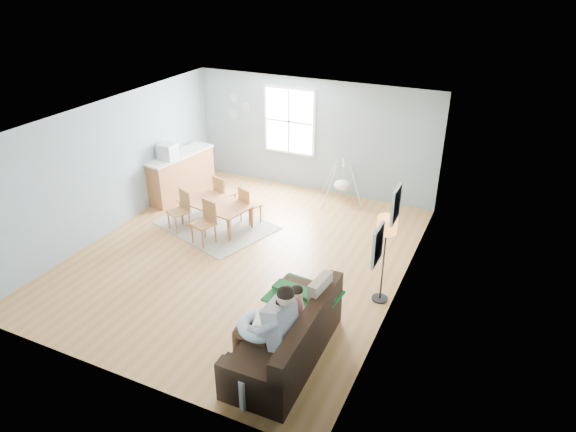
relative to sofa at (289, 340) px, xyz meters
The scene contains 22 objects.
room 3.64m from the sofa, 132.22° to the left, with size 8.40×9.40×3.90m.
window 6.37m from the sofa, 114.62° to the left, with size 1.32×0.08×1.62m.
pictures 2.15m from the sofa, 49.79° to the left, with size 0.05×1.34×0.74m.
wall_plates 7.10m from the sofa, 125.19° to the left, with size 0.67×0.02×0.66m.
sofa is the anchor object (origin of this frame).
green_throw 0.79m from the sofa, 97.44° to the left, with size 1.01×0.83×0.04m, color #166326.
beige_pillow 0.80m from the sofa, 69.13° to the left, with size 0.15×0.52×0.52m, color #BDA991.
father 0.58m from the sofa, 112.66° to the right, with size 1.08×0.51×1.48m.
nursing_pillow 0.58m from the sofa, 133.34° to the right, with size 0.59×0.59×0.16m, color silver.
infant 0.63m from the sofa, 137.33° to the right, with size 0.21×0.41×0.15m.
toddler 0.50m from the sofa, 111.94° to the left, with size 0.58×0.32×0.89m.
floor_lamp 2.30m from the sofa, 67.25° to the left, with size 0.31×0.31×1.56m.
storage_cube 0.92m from the sofa, 104.98° to the right, with size 0.54×0.52×0.47m.
rug 4.35m from the sofa, 135.90° to the left, with size 2.29×1.74×0.01m, color gray.
dining_table 4.34m from the sofa, 135.90° to the left, with size 1.53×0.85×0.54m, color #966031.
chair_sw 4.51m from the sofa, 144.63° to the left, with size 0.52×0.52×0.86m.
chair_se 3.75m from the sofa, 140.93° to the left, with size 0.50×0.50×0.89m.
chair_nw 4.97m from the sofa, 132.07° to the left, with size 0.48×0.48×0.85m.
chair_ne 4.28m from the sofa, 126.62° to the left, with size 0.49×0.49×0.82m.
counter 6.20m from the sofa, 139.28° to the left, with size 0.80×1.92×1.04m.
monitor 6.06m from the sofa, 142.06° to the left, with size 0.38×0.36×0.35m.
baby_swing 5.41m from the sofa, 101.47° to the left, with size 1.22×1.23×0.96m.
Camera 1 is at (4.36, -7.35, 5.20)m, focal length 32.00 mm.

